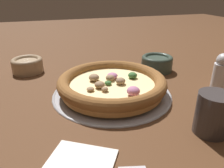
{
  "coord_description": "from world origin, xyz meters",
  "views": [
    {
      "loc": [
        0.16,
        0.51,
        0.27
      ],
      "look_at": [
        0.0,
        0.0,
        0.03
      ],
      "focal_mm": 35.0,
      "sensor_mm": 36.0,
      "label": 1
    }
  ],
  "objects_px": {
    "bowl_far": "(27,65)",
    "drinking_cup": "(213,114)",
    "pizza_tray": "(112,93)",
    "pepper_shaker": "(221,74)",
    "pizza": "(112,84)",
    "napkin": "(77,168)",
    "bowl_near": "(157,63)"
  },
  "relations": [
    {
      "from": "bowl_far",
      "to": "drinking_cup",
      "type": "xyz_separation_m",
      "value": [
        -0.36,
        0.47,
        0.02
      ]
    },
    {
      "from": "pizza_tray",
      "to": "bowl_far",
      "type": "xyz_separation_m",
      "value": [
        0.22,
        -0.25,
        0.02
      ]
    },
    {
      "from": "pizza_tray",
      "to": "pepper_shaker",
      "type": "height_order",
      "value": "pepper_shaker"
    },
    {
      "from": "pizza_tray",
      "to": "bowl_far",
      "type": "height_order",
      "value": "bowl_far"
    },
    {
      "from": "pizza",
      "to": "bowl_far",
      "type": "xyz_separation_m",
      "value": [
        0.22,
        -0.25,
        -0.0
      ]
    },
    {
      "from": "drinking_cup",
      "to": "napkin",
      "type": "xyz_separation_m",
      "value": [
        0.27,
        0.02,
        -0.04
      ]
    },
    {
      "from": "bowl_far",
      "to": "pepper_shaker",
      "type": "bearing_deg",
      "value": 147.17
    },
    {
      "from": "pizza_tray",
      "to": "pepper_shaker",
      "type": "bearing_deg",
      "value": 164.36
    },
    {
      "from": "pizza_tray",
      "to": "pepper_shaker",
      "type": "distance_m",
      "value": 0.3
    },
    {
      "from": "drinking_cup",
      "to": "pepper_shaker",
      "type": "relative_size",
      "value": 0.77
    },
    {
      "from": "pizza",
      "to": "bowl_far",
      "type": "bearing_deg",
      "value": -47.92
    },
    {
      "from": "pepper_shaker",
      "to": "pizza_tray",
      "type": "bearing_deg",
      "value": -15.64
    },
    {
      "from": "pizza",
      "to": "bowl_far",
      "type": "relative_size",
      "value": 2.87
    },
    {
      "from": "bowl_near",
      "to": "napkin",
      "type": "height_order",
      "value": "bowl_near"
    },
    {
      "from": "drinking_cup",
      "to": "napkin",
      "type": "relative_size",
      "value": 0.54
    },
    {
      "from": "bowl_near",
      "to": "bowl_far",
      "type": "distance_m",
      "value": 0.44
    },
    {
      "from": "pepper_shaker",
      "to": "bowl_far",
      "type": "bearing_deg",
      "value": -32.83
    },
    {
      "from": "bowl_far",
      "to": "drinking_cup",
      "type": "relative_size",
      "value": 1.19
    },
    {
      "from": "pizza",
      "to": "bowl_far",
      "type": "height_order",
      "value": "pizza"
    },
    {
      "from": "napkin",
      "to": "pepper_shaker",
      "type": "xyz_separation_m",
      "value": [
        -0.42,
        -0.16,
        0.05
      ]
    },
    {
      "from": "pizza",
      "to": "drinking_cup",
      "type": "relative_size",
      "value": 3.41
    },
    {
      "from": "pizza",
      "to": "napkin",
      "type": "relative_size",
      "value": 1.85
    },
    {
      "from": "napkin",
      "to": "pepper_shaker",
      "type": "height_order",
      "value": "pepper_shaker"
    },
    {
      "from": "bowl_near",
      "to": "drinking_cup",
      "type": "bearing_deg",
      "value": 79.13
    },
    {
      "from": "bowl_far",
      "to": "pizza_tray",
      "type": "bearing_deg",
      "value": 132.1
    },
    {
      "from": "pizza_tray",
      "to": "bowl_near",
      "type": "xyz_separation_m",
      "value": [
        -0.2,
        -0.13,
        0.02
      ]
    },
    {
      "from": "bowl_near",
      "to": "drinking_cup",
      "type": "relative_size",
      "value": 1.24
    },
    {
      "from": "bowl_near",
      "to": "napkin",
      "type": "relative_size",
      "value": 0.67
    },
    {
      "from": "pizza_tray",
      "to": "bowl_far",
      "type": "bearing_deg",
      "value": -47.9
    },
    {
      "from": "drinking_cup",
      "to": "pepper_shaker",
      "type": "xyz_separation_m",
      "value": [
        -0.15,
        -0.14,
        0.01
      ]
    },
    {
      "from": "drinking_cup",
      "to": "bowl_near",
      "type": "bearing_deg",
      "value": -100.87
    },
    {
      "from": "bowl_far",
      "to": "napkin",
      "type": "distance_m",
      "value": 0.5
    }
  ]
}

